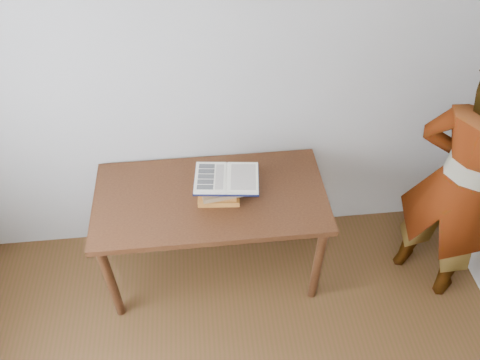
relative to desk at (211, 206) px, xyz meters
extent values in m
cube|color=#A7A59E|center=(0.08, 0.37, 0.64)|extent=(3.50, 0.04, 2.60)
cube|color=silver|center=(0.08, -1.38, 1.94)|extent=(3.50, 3.50, 0.04)
cube|color=#4D2A13|center=(0.00, 0.00, 0.08)|extent=(1.42, 0.71, 0.04)
cylinder|color=#4D2A13|center=(-0.65, -0.30, -0.30)|extent=(0.06, 0.06, 0.72)
cylinder|color=#4D2A13|center=(0.65, -0.30, -0.30)|extent=(0.06, 0.06, 0.72)
cylinder|color=#4D2A13|center=(-0.65, 0.30, -0.30)|extent=(0.06, 0.06, 0.72)
cylinder|color=#4D2A13|center=(0.65, 0.30, -0.30)|extent=(0.06, 0.06, 0.72)
cube|color=#AF7527|center=(0.05, -0.02, 0.12)|extent=(0.26, 0.19, 0.04)
cube|color=#AF7527|center=(0.06, -0.02, 0.15)|extent=(0.21, 0.15, 0.03)
cube|color=#A37154|center=(0.06, -0.02, 0.18)|extent=(0.26, 0.21, 0.03)
cube|color=#AF7527|center=(0.06, -0.01, 0.21)|extent=(0.22, 0.16, 0.03)
cube|color=#AF7527|center=(0.06, 0.00, 0.23)|extent=(0.25, 0.19, 0.03)
cube|color=black|center=(0.10, -0.03, 0.25)|extent=(0.41, 0.30, 0.01)
cube|color=beige|center=(0.01, -0.02, 0.27)|extent=(0.21, 0.27, 0.02)
cube|color=beige|center=(0.19, -0.04, 0.27)|extent=(0.21, 0.27, 0.02)
cylinder|color=beige|center=(0.10, -0.03, 0.26)|extent=(0.04, 0.25, 0.01)
cube|color=black|center=(-0.01, 0.07, 0.28)|extent=(0.10, 0.05, 0.00)
cube|color=black|center=(-0.01, 0.03, 0.28)|extent=(0.10, 0.05, 0.00)
cube|color=black|center=(-0.02, -0.01, 0.28)|extent=(0.10, 0.05, 0.00)
cube|color=black|center=(-0.02, -0.05, 0.28)|extent=(0.10, 0.05, 0.00)
cube|color=black|center=(-0.03, -0.10, 0.28)|extent=(0.10, 0.05, 0.00)
cube|color=beige|center=(0.06, -0.02, 0.28)|extent=(0.07, 0.21, 0.00)
cube|color=beige|center=(0.20, -0.04, 0.28)|extent=(0.17, 0.22, 0.00)
imported|color=tan|center=(1.46, -0.19, 0.21)|extent=(0.73, 0.75, 1.74)
camera|label=1|loc=(-0.02, -1.94, 2.20)|focal=35.00mm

